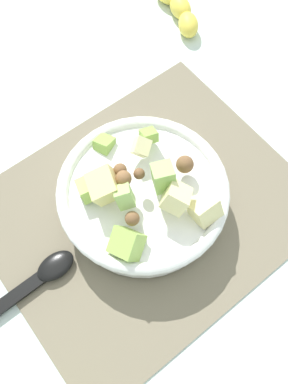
% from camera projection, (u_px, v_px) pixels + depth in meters
% --- Properties ---
extents(ground_plane, '(2.40, 2.40, 0.00)m').
position_uv_depth(ground_plane, '(146.00, 209.00, 0.62)').
color(ground_plane, silver).
extents(placemat, '(0.46, 0.37, 0.01)m').
position_uv_depth(placemat, '(146.00, 208.00, 0.62)').
color(placemat, '#756B56').
rests_on(placemat, ground_plane).
extents(salad_bowl, '(0.24, 0.24, 0.11)m').
position_uv_depth(salad_bowl, '(144.00, 194.00, 0.58)').
color(salad_bowl, white).
rests_on(salad_bowl, placemat).
extents(serving_spoon, '(0.21, 0.04, 0.01)m').
position_uv_depth(serving_spoon, '(31.00, 284.00, 0.56)').
color(serving_spoon, black).
rests_on(serving_spoon, placemat).
extents(banana_whole, '(0.07, 0.15, 0.04)m').
position_uv_depth(banana_whole, '(178.00, 8.00, 0.77)').
color(banana_whole, yellow).
rests_on(banana_whole, ground_plane).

